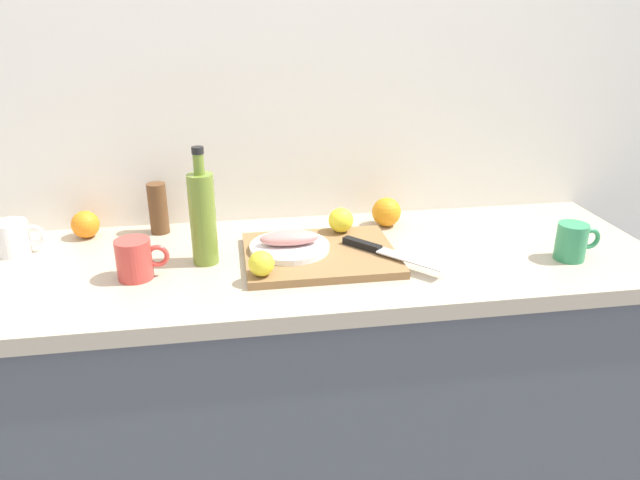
{
  "coord_description": "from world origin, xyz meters",
  "views": [
    {
      "loc": [
        -0.1,
        -1.38,
        1.52
      ],
      "look_at": [
        0.12,
        -0.01,
        0.95
      ],
      "focal_mm": 33.37,
      "sensor_mm": 36.0,
      "label": 1
    }
  ],
  "objects": [
    {
      "name": "fish_fillet",
      "position": [
        0.05,
        0.01,
        0.95
      ],
      "size": [
        0.15,
        0.06,
        0.04
      ],
      "primitive_type": "ellipsoid",
      "color": "tan",
      "rests_on": "white_plate"
    },
    {
      "name": "coffee_mug_0",
      "position": [
        -0.65,
        0.14,
        0.94
      ],
      "size": [
        0.13,
        0.09,
        0.09
      ],
      "color": "white",
      "rests_on": "kitchen_counter"
    },
    {
      "name": "coffee_mug_2",
      "position": [
        0.75,
        -0.12,
        0.95
      ],
      "size": [
        0.12,
        0.08,
        0.09
      ],
      "color": "#338C59",
      "rests_on": "kitchen_counter"
    },
    {
      "name": "kitchen_counter",
      "position": [
        0.0,
        0.0,
        0.45
      ],
      "size": [
        2.0,
        0.6,
        0.9
      ],
      "color": "#4C5159",
      "rests_on": "ground_plane"
    },
    {
      "name": "coffee_mug_1",
      "position": [
        -0.32,
        -0.06,
        0.95
      ],
      "size": [
        0.12,
        0.08,
        0.1
      ],
      "color": "#CC3F38",
      "rests_on": "kitchen_counter"
    },
    {
      "name": "orange_0",
      "position": [
        0.35,
        0.19,
        0.94
      ],
      "size": [
        0.08,
        0.08,
        0.08
      ],
      "primitive_type": "sphere",
      "color": "orange",
      "rests_on": "kitchen_counter"
    },
    {
      "name": "lemon_1",
      "position": [
        -0.03,
        -0.13,
        0.95
      ],
      "size": [
        0.06,
        0.06,
        0.06
      ],
      "primitive_type": "sphere",
      "color": "yellow",
      "rests_on": "cutting_board"
    },
    {
      "name": "lemon_0",
      "position": [
        0.2,
        0.11,
        0.95
      ],
      "size": [
        0.07,
        0.07,
        0.07
      ],
      "primitive_type": "sphere",
      "color": "yellow",
      "rests_on": "cutting_board"
    },
    {
      "name": "pepper_mill",
      "position": [
        -0.3,
        0.24,
        0.97
      ],
      "size": [
        0.05,
        0.05,
        0.14
      ],
      "primitive_type": "cylinder",
      "color": "brown",
      "rests_on": "kitchen_counter"
    },
    {
      "name": "chef_knife",
      "position": [
        0.26,
        -0.05,
        0.93
      ],
      "size": [
        0.21,
        0.24,
        0.02
      ],
      "rotation": [
        0.0,
        0.0,
        -0.85
      ],
      "color": "silver",
      "rests_on": "cutting_board"
    },
    {
      "name": "back_wall",
      "position": [
        0.0,
        0.33,
        1.25
      ],
      "size": [
        3.2,
        0.05,
        2.5
      ],
      "primitive_type": "cube",
      "color": "white",
      "rests_on": "ground_plane"
    },
    {
      "name": "orange_1",
      "position": [
        -0.49,
        0.23,
        0.94
      ],
      "size": [
        0.08,
        0.08,
        0.08
      ],
      "primitive_type": "sphere",
      "color": "orange",
      "rests_on": "kitchen_counter"
    },
    {
      "name": "white_plate",
      "position": [
        0.05,
        0.01,
        0.93
      ],
      "size": [
        0.2,
        0.2,
        0.01
      ],
      "primitive_type": "cylinder",
      "color": "white",
      "rests_on": "cutting_board"
    },
    {
      "name": "olive_oil_bottle",
      "position": [
        -0.17,
        0.01,
        1.02
      ],
      "size": [
        0.06,
        0.06,
        0.29
      ],
      "color": "olive",
      "rests_on": "kitchen_counter"
    },
    {
      "name": "cutting_board",
      "position": [
        0.12,
        -0.01,
        0.91
      ],
      "size": [
        0.38,
        0.31,
        0.02
      ],
      "primitive_type": "cube",
      "color": "olive",
      "rests_on": "kitchen_counter"
    }
  ]
}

